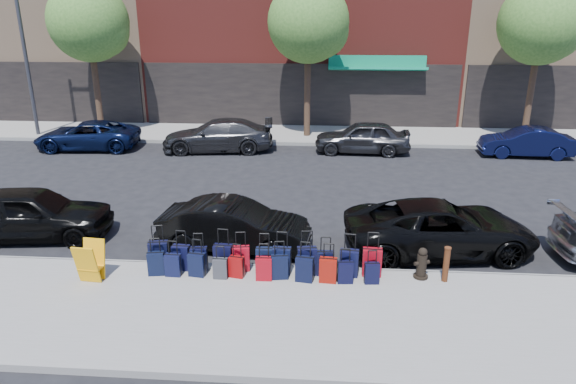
# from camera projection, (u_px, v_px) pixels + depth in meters

# --- Properties ---
(ground) EXTENTS (120.00, 120.00, 0.00)m
(ground) POSITION_uv_depth(u_px,v_px,m) (280.00, 205.00, 16.68)
(ground) COLOR black
(ground) RESTS_ON ground
(sidewalk_near) EXTENTS (60.00, 4.00, 0.15)m
(sidewalk_near) POSITION_uv_depth(u_px,v_px,m) (253.00, 314.00, 10.54)
(sidewalk_near) COLOR gray
(sidewalk_near) RESTS_ON ground
(sidewalk_far) EXTENTS (60.00, 4.00, 0.15)m
(sidewalk_far) POSITION_uv_depth(u_px,v_px,m) (297.00, 134.00, 26.07)
(sidewalk_far) COLOR gray
(sidewalk_far) RESTS_ON ground
(curb_near) EXTENTS (60.00, 0.08, 0.15)m
(curb_near) POSITION_uv_depth(u_px,v_px,m) (264.00, 268.00, 12.44)
(curb_near) COLOR gray
(curb_near) RESTS_ON ground
(curb_far) EXTENTS (60.00, 0.08, 0.15)m
(curb_far) POSITION_uv_depth(u_px,v_px,m) (295.00, 144.00, 24.17)
(curb_far) COLOR gray
(curb_far) RESTS_ON ground
(tree_left) EXTENTS (3.80, 3.80, 7.27)m
(tree_left) POSITION_uv_depth(u_px,v_px,m) (92.00, 24.00, 24.51)
(tree_left) COLOR black
(tree_left) RESTS_ON sidewalk_far
(tree_center) EXTENTS (3.80, 3.80, 7.27)m
(tree_center) POSITION_uv_depth(u_px,v_px,m) (311.00, 24.00, 23.78)
(tree_center) COLOR black
(tree_center) RESTS_ON sidewalk_far
(tree_right) EXTENTS (3.80, 3.80, 7.27)m
(tree_right) POSITION_uv_depth(u_px,v_px,m) (544.00, 25.00, 23.06)
(tree_right) COLOR black
(tree_right) RESTS_ON sidewalk_far
(streetlight) EXTENTS (2.59, 0.18, 8.00)m
(streetlight) POSITION_uv_depth(u_px,v_px,m) (27.00, 41.00, 24.30)
(streetlight) COLOR #333338
(streetlight) RESTS_ON sidewalk_far
(suitcase_front_0) EXTENTS (0.48, 0.32, 1.08)m
(suitcase_front_0) POSITION_uv_depth(u_px,v_px,m) (159.00, 255.00, 12.19)
(suitcase_front_0) COLOR black
(suitcase_front_0) RESTS_ON sidewalk_near
(suitcase_front_1) EXTENTS (0.42, 0.25, 0.98)m
(suitcase_front_1) POSITION_uv_depth(u_px,v_px,m) (181.00, 257.00, 12.14)
(suitcase_front_1) COLOR black
(suitcase_front_1) RESTS_ON sidewalk_near
(suitcase_front_2) EXTENTS (0.40, 0.25, 0.94)m
(suitcase_front_2) POSITION_uv_depth(u_px,v_px,m) (199.00, 259.00, 12.09)
(suitcase_front_2) COLOR black
(suitcase_front_2) RESTS_ON sidewalk_near
(suitcase_front_3) EXTENTS (0.44, 0.26, 1.04)m
(suitcase_front_3) POSITION_uv_depth(u_px,v_px,m) (223.00, 258.00, 12.08)
(suitcase_front_3) COLOR black
(suitcase_front_3) RESTS_ON sidewalk_near
(suitcase_front_4) EXTENTS (0.43, 0.28, 0.96)m
(suitcase_front_4) POSITION_uv_depth(u_px,v_px,m) (241.00, 258.00, 12.10)
(suitcase_front_4) COLOR maroon
(suitcase_front_4) RESTS_ON sidewalk_near
(suitcase_front_5) EXTENTS (0.40, 0.23, 0.95)m
(suitcase_front_5) POSITION_uv_depth(u_px,v_px,m) (264.00, 260.00, 12.04)
(suitcase_front_5) COLOR black
(suitcase_front_5) RESTS_ON sidewalk_near
(suitcase_front_6) EXTENTS (0.44, 0.26, 1.03)m
(suitcase_front_6) POSITION_uv_depth(u_px,v_px,m) (282.00, 260.00, 11.96)
(suitcase_front_6) COLOR black
(suitcase_front_6) RESTS_ON sidewalk_near
(suitcase_front_7) EXTENTS (0.47, 0.30, 1.07)m
(suitcase_front_7) POSITION_uv_depth(u_px,v_px,m) (307.00, 261.00, 11.90)
(suitcase_front_7) COLOR black
(suitcase_front_7) RESTS_ON sidewalk_near
(suitcase_front_8) EXTENTS (0.39, 0.22, 0.94)m
(suitcase_front_8) POSITION_uv_depth(u_px,v_px,m) (325.00, 263.00, 11.88)
(suitcase_front_8) COLOR black
(suitcase_front_8) RESTS_ON sidewalk_near
(suitcase_front_9) EXTENTS (0.45, 0.28, 1.03)m
(suitcase_front_9) POSITION_uv_depth(u_px,v_px,m) (349.00, 263.00, 11.84)
(suitcase_front_9) COLOR black
(suitcase_front_9) RESTS_ON sidewalk_near
(suitcase_front_10) EXTENTS (0.45, 0.27, 1.06)m
(suitcase_front_10) POSITION_uv_depth(u_px,v_px,m) (372.00, 262.00, 11.85)
(suitcase_front_10) COLOR maroon
(suitcase_front_10) RESTS_ON sidewalk_near
(suitcase_back_0) EXTENTS (0.41, 0.28, 0.90)m
(suitcase_back_0) POSITION_uv_depth(u_px,v_px,m) (156.00, 263.00, 11.91)
(suitcase_back_0) COLOR black
(suitcase_back_0) RESTS_ON sidewalk_near
(suitcase_back_1) EXTENTS (0.37, 0.22, 0.86)m
(suitcase_back_1) POSITION_uv_depth(u_px,v_px,m) (173.00, 265.00, 11.86)
(suitcase_back_1) COLOR black
(suitcase_back_1) RESTS_ON sidewalk_near
(suitcase_back_2) EXTENTS (0.40, 0.27, 0.90)m
(suitcase_back_2) POSITION_uv_depth(u_px,v_px,m) (197.00, 264.00, 11.85)
(suitcase_back_2) COLOR black
(suitcase_back_2) RESTS_ON sidewalk_near
(suitcase_back_3) EXTENTS (0.33, 0.19, 0.78)m
(suitcase_back_3) POSITION_uv_depth(u_px,v_px,m) (220.00, 268.00, 11.75)
(suitcase_back_3) COLOR #353539
(suitcase_back_3) RESTS_ON sidewalk_near
(suitcase_back_4) EXTENTS (0.37, 0.26, 0.81)m
(suitcase_back_4) POSITION_uv_depth(u_px,v_px,m) (237.00, 267.00, 11.81)
(suitcase_back_4) COLOR maroon
(suitcase_back_4) RESTS_ON sidewalk_near
(suitcase_back_5) EXTENTS (0.37, 0.23, 0.87)m
(suitcase_back_5) POSITION_uv_depth(u_px,v_px,m) (264.00, 269.00, 11.68)
(suitcase_back_5) COLOR maroon
(suitcase_back_5) RESTS_ON sidewalk_near
(suitcase_back_6) EXTENTS (0.41, 0.27, 0.90)m
(suitcase_back_6) POSITION_uv_depth(u_px,v_px,m) (280.00, 267.00, 11.74)
(suitcase_back_6) COLOR black
(suitcase_back_6) RESTS_ON sidewalk_near
(suitcase_back_7) EXTENTS (0.43, 0.29, 0.94)m
(suitcase_back_7) POSITION_uv_depth(u_px,v_px,m) (305.00, 269.00, 11.61)
(suitcase_back_7) COLOR black
(suitcase_back_7) RESTS_ON sidewalk_near
(suitcase_back_8) EXTENTS (0.41, 0.26, 0.93)m
(suitcase_back_8) POSITION_uv_depth(u_px,v_px,m) (328.00, 270.00, 11.58)
(suitcase_back_8) COLOR maroon
(suitcase_back_8) RESTS_ON sidewalk_near
(suitcase_back_9) EXTENTS (0.36, 0.23, 0.82)m
(suitcase_back_9) POSITION_uv_depth(u_px,v_px,m) (345.00, 272.00, 11.55)
(suitcase_back_9) COLOR black
(suitcase_back_9) RESTS_ON sidewalk_near
(suitcase_back_10) EXTENTS (0.35, 0.22, 0.79)m
(suitcase_back_10) POSITION_uv_depth(u_px,v_px,m) (372.00, 273.00, 11.53)
(suitcase_back_10) COLOR black
(suitcase_back_10) RESTS_ON sidewalk_near
(fire_hydrant) EXTENTS (0.38, 0.34, 0.75)m
(fire_hydrant) POSITION_uv_depth(u_px,v_px,m) (422.00, 264.00, 11.74)
(fire_hydrant) COLOR black
(fire_hydrant) RESTS_ON sidewalk_near
(bollard) EXTENTS (0.16, 0.16, 0.84)m
(bollard) POSITION_uv_depth(u_px,v_px,m) (446.00, 264.00, 11.56)
(bollard) COLOR #38190C
(bollard) RESTS_ON sidewalk_near
(display_rack) EXTENTS (0.57, 0.62, 0.93)m
(display_rack) POSITION_uv_depth(u_px,v_px,m) (90.00, 262.00, 11.58)
(display_rack) COLOR #F4A80D
(display_rack) RESTS_ON sidewalk_near
(car_near_0) EXTENTS (4.46, 2.21, 1.46)m
(car_near_0) POSITION_uv_depth(u_px,v_px,m) (31.00, 213.00, 14.07)
(car_near_0) COLOR black
(car_near_0) RESTS_ON ground
(car_near_1) EXTENTS (4.06, 1.76, 1.30)m
(car_near_1) POSITION_uv_depth(u_px,v_px,m) (234.00, 226.00, 13.45)
(car_near_1) COLOR black
(car_near_1) RESTS_ON ground
(car_near_2) EXTENTS (5.12, 2.84, 1.36)m
(car_near_2) POSITION_uv_depth(u_px,v_px,m) (440.00, 228.00, 13.25)
(car_near_2) COLOR black
(car_near_2) RESTS_ON ground
(car_far_0) EXTENTS (4.74, 2.43, 1.28)m
(car_far_0) POSITION_uv_depth(u_px,v_px,m) (87.00, 135.00, 23.36)
(car_far_0) COLOR #0D183C
(car_far_0) RESTS_ON ground
(car_far_1) EXTENTS (5.12, 2.52, 1.43)m
(car_far_1) POSITION_uv_depth(u_px,v_px,m) (218.00, 135.00, 23.02)
(car_far_1) COLOR #313033
(car_far_1) RESTS_ON ground
(car_far_2) EXTENTS (4.25, 1.87, 1.42)m
(car_far_2) POSITION_uv_depth(u_px,v_px,m) (362.00, 137.00, 22.73)
(car_far_2) COLOR #2F2F32
(car_far_2) RESTS_ON ground
(car_far_3) EXTENTS (3.91, 1.55, 1.27)m
(car_far_3) POSITION_uv_depth(u_px,v_px,m) (526.00, 142.00, 22.16)
(car_far_3) COLOR #0D1239
(car_far_3) RESTS_ON ground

